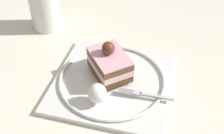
# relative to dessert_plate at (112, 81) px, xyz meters

# --- Properties ---
(ground_plane) EXTENTS (2.40, 2.40, 0.00)m
(ground_plane) POSITION_rel_dessert_plate_xyz_m (-0.01, 0.01, -0.01)
(ground_plane) COLOR silver
(dessert_plate) EXTENTS (0.30, 0.30, 0.02)m
(dessert_plate) POSITION_rel_dessert_plate_xyz_m (0.00, 0.00, 0.00)
(dessert_plate) COLOR white
(dessert_plate) RESTS_ON ground_plane
(cake_slice) EXTENTS (0.12, 0.10, 0.08)m
(cake_slice) POSITION_rel_dessert_plate_xyz_m (-0.02, -0.01, 0.04)
(cake_slice) COLOR #563617
(cake_slice) RESTS_ON dessert_plate
(whipped_cream_dollop) EXTENTS (0.04, 0.04, 0.04)m
(whipped_cream_dollop) POSITION_rel_dessert_plate_xyz_m (0.07, -0.03, 0.03)
(whipped_cream_dollop) COLOR white
(whipped_cream_dollop) RESTS_ON dessert_plate
(fork) EXTENTS (0.03, 0.11, 0.00)m
(fork) POSITION_rel_dessert_plate_xyz_m (0.05, 0.06, 0.01)
(fork) COLOR silver
(fork) RESTS_ON dessert_plate
(drink_glass_near) EXTENTS (0.08, 0.08, 0.11)m
(drink_glass_near) POSITION_rel_dessert_plate_xyz_m (-0.23, -0.18, 0.04)
(drink_glass_near) COLOR white
(drink_glass_near) RESTS_ON ground_plane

